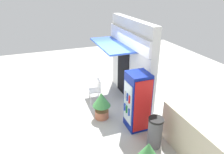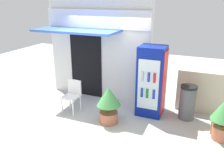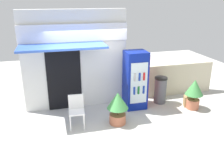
# 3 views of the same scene
# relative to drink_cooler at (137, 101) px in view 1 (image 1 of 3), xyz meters

# --- Properties ---
(ground) EXTENTS (16.00, 16.00, 0.00)m
(ground) POSITION_rel_drink_cooler_xyz_m (-1.42, -0.78, -0.93)
(ground) COLOR beige
(storefront_building) EXTENTS (3.23, 1.28, 3.09)m
(storefront_building) POSITION_rel_drink_cooler_xyz_m (-1.83, 0.58, 0.67)
(storefront_building) COLOR silver
(storefront_building) RESTS_ON ground
(drink_cooler) EXTENTS (0.69, 0.69, 1.86)m
(drink_cooler) POSITION_rel_drink_cooler_xyz_m (0.00, 0.00, 0.00)
(drink_cooler) COLOR navy
(drink_cooler) RESTS_ON ground
(plastic_chair) EXTENTS (0.45, 0.44, 0.90)m
(plastic_chair) POSITION_rel_drink_cooler_xyz_m (-1.97, -0.72, -0.40)
(plastic_chair) COLOR white
(plastic_chair) RESTS_ON ground
(potted_plant_near_shop) EXTENTS (0.60, 0.60, 0.94)m
(potted_plant_near_shop) POSITION_rel_drink_cooler_xyz_m (-0.84, -0.88, -0.37)
(potted_plant_near_shop) COLOR #BC6B4C
(potted_plant_near_shop) RESTS_ON ground
(trash_bin) EXTENTS (0.42, 0.42, 0.90)m
(trash_bin) POSITION_rel_drink_cooler_xyz_m (0.94, 0.09, -0.47)
(trash_bin) COLOR #595960
(trash_bin) RESTS_ON ground
(stone_boundary_wall) EXTENTS (2.64, 0.24, 1.15)m
(stone_boundary_wall) POSITION_rel_drink_cooler_xyz_m (1.91, 0.65, -0.35)
(stone_boundary_wall) COLOR beige
(stone_boundary_wall) RESTS_ON ground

